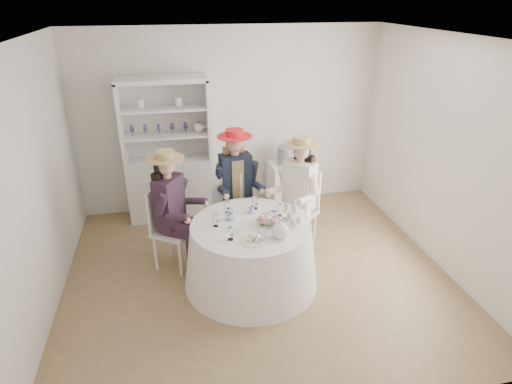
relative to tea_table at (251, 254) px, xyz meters
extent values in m
plane|color=olive|center=(0.11, 0.12, -0.38)|extent=(4.50, 4.50, 0.00)
plane|color=white|center=(0.11, 0.12, 2.32)|extent=(4.50, 4.50, 0.00)
plane|color=silver|center=(0.11, 2.12, 0.97)|extent=(4.50, 0.00, 4.50)
plane|color=silver|center=(0.11, -1.88, 0.97)|extent=(4.50, 0.00, 4.50)
plane|color=silver|center=(-2.14, 0.12, 0.97)|extent=(0.00, 4.50, 4.50)
plane|color=silver|center=(2.36, 0.12, 0.97)|extent=(0.00, 4.50, 4.50)
cone|color=white|center=(0.00, 0.00, -0.01)|extent=(1.54, 1.54, 0.75)
cylinder|color=white|center=(0.00, 0.00, 0.38)|extent=(1.34, 1.34, 0.02)
cube|color=silver|center=(-0.84, 1.87, 0.08)|extent=(1.30, 0.77, 0.92)
cube|color=silver|center=(-0.84, 2.08, 1.10)|extent=(1.19, 0.37, 1.12)
cube|color=silver|center=(-0.84, 1.87, 1.66)|extent=(1.30, 0.77, 0.06)
cube|color=silver|center=(-1.43, 1.87, 1.10)|extent=(0.16, 0.45, 1.12)
cube|color=silver|center=(-0.25, 1.87, 1.10)|extent=(0.16, 0.45, 1.12)
cube|color=silver|center=(-0.84, 1.87, 0.89)|extent=(1.21, 0.70, 0.03)
cube|color=silver|center=(-0.84, 1.87, 1.27)|extent=(1.21, 0.70, 0.03)
sphere|color=white|center=(-0.38, 1.87, 0.97)|extent=(0.14, 0.14, 0.14)
cube|color=silver|center=(0.90, 1.79, -0.02)|extent=(0.48, 0.48, 0.73)
cylinder|color=black|center=(0.90, 1.79, 0.48)|extent=(0.37, 0.37, 0.28)
cube|color=silver|center=(-0.85, 0.53, 0.10)|extent=(0.59, 0.59, 0.04)
cylinder|color=silver|center=(-0.79, 0.30, -0.15)|extent=(0.04, 0.04, 0.47)
cylinder|color=silver|center=(-0.61, 0.58, -0.15)|extent=(0.04, 0.04, 0.47)
cylinder|color=silver|center=(-1.08, 0.48, -0.15)|extent=(0.04, 0.04, 0.47)
cylinder|color=silver|center=(-0.90, 0.77, -0.15)|extent=(0.04, 0.04, 0.47)
cube|color=silver|center=(-1.01, 0.64, 0.38)|extent=(0.24, 0.36, 0.53)
cube|color=black|center=(-0.86, 0.54, 0.49)|extent=(0.38, 0.44, 0.62)
cube|color=black|center=(-0.79, 0.38, 0.18)|extent=(0.38, 0.31, 0.13)
cylinder|color=black|center=(-0.66, 0.30, -0.14)|extent=(0.11, 0.11, 0.49)
cylinder|color=black|center=(-0.95, 0.34, 0.56)|extent=(0.21, 0.18, 0.29)
cube|color=black|center=(-0.69, 0.54, 0.18)|extent=(0.38, 0.31, 0.13)
cylinder|color=black|center=(-0.56, 0.46, -0.14)|extent=(0.11, 0.11, 0.49)
cylinder|color=black|center=(-0.71, 0.71, 0.56)|extent=(0.21, 0.18, 0.29)
cylinder|color=#D8A889|center=(-0.86, 0.54, 0.82)|extent=(0.10, 0.10, 0.08)
sphere|color=#D8A889|center=(-0.86, 0.54, 0.93)|extent=(0.20, 0.20, 0.20)
sphere|color=black|center=(-0.90, 0.57, 0.92)|extent=(0.20, 0.20, 0.20)
cube|color=black|center=(-0.94, 0.59, 0.67)|extent=(0.21, 0.26, 0.40)
cylinder|color=tan|center=(-0.86, 0.54, 1.03)|extent=(0.42, 0.42, 0.01)
cylinder|color=tan|center=(-0.86, 0.54, 1.07)|extent=(0.21, 0.21, 0.08)
cube|color=silver|center=(0.00, 1.00, 0.11)|extent=(0.49, 0.49, 0.04)
cylinder|color=silver|center=(-0.15, 0.80, -0.14)|extent=(0.04, 0.04, 0.48)
cylinder|color=silver|center=(0.20, 0.85, -0.14)|extent=(0.04, 0.04, 0.48)
cylinder|color=silver|center=(-0.19, 1.15, -0.14)|extent=(0.04, 0.04, 0.48)
cylinder|color=silver|center=(0.16, 1.20, -0.14)|extent=(0.04, 0.04, 0.48)
cube|color=silver|center=(-0.02, 1.20, 0.41)|extent=(0.42, 0.08, 0.55)
cube|color=#182031|center=(0.00, 1.02, 0.52)|extent=(0.42, 0.27, 0.64)
cube|color=tan|center=(0.00, 1.02, 0.52)|extent=(0.18, 0.26, 0.55)
cube|color=#182031|center=(-0.08, 0.86, 0.20)|extent=(0.19, 0.39, 0.13)
cylinder|color=#182031|center=(-0.06, 0.70, -0.13)|extent=(0.11, 0.11, 0.51)
cylinder|color=#182031|center=(-0.22, 0.95, 0.60)|extent=(0.12, 0.20, 0.30)
cube|color=#182031|center=(0.12, 0.88, 0.20)|extent=(0.19, 0.39, 0.13)
cylinder|color=#182031|center=(0.14, 0.73, -0.13)|extent=(0.11, 0.11, 0.51)
cylinder|color=#182031|center=(0.23, 1.01, 0.60)|extent=(0.12, 0.20, 0.30)
cylinder|color=#D8A889|center=(0.00, 1.02, 0.86)|extent=(0.10, 0.10, 0.09)
sphere|color=#D8A889|center=(0.00, 1.02, 0.98)|extent=(0.21, 0.21, 0.21)
sphere|color=tan|center=(-0.01, 1.07, 0.96)|extent=(0.21, 0.21, 0.21)
cube|color=tan|center=(-0.01, 1.11, 0.71)|extent=(0.27, 0.12, 0.42)
cylinder|color=red|center=(0.00, 1.02, 1.08)|extent=(0.44, 0.44, 0.01)
cylinder|color=red|center=(0.00, 1.02, 1.12)|extent=(0.22, 0.22, 0.09)
cube|color=silver|center=(0.75, 0.66, 0.10)|extent=(0.60, 0.60, 0.04)
cylinder|color=silver|center=(0.51, 0.68, -0.15)|extent=(0.04, 0.04, 0.47)
cylinder|color=silver|center=(0.73, 0.42, -0.15)|extent=(0.04, 0.04, 0.47)
cylinder|color=silver|center=(0.77, 0.90, -0.15)|extent=(0.04, 0.04, 0.47)
cylinder|color=silver|center=(0.99, 0.64, -0.15)|extent=(0.04, 0.04, 0.47)
cube|color=silver|center=(0.90, 0.79, 0.39)|extent=(0.29, 0.33, 0.54)
cube|color=white|center=(0.76, 0.68, 0.50)|extent=(0.41, 0.43, 0.62)
cube|color=white|center=(0.59, 0.65, 0.19)|extent=(0.37, 0.34, 0.13)
cylinder|color=white|center=(0.47, 0.56, -0.14)|extent=(0.11, 0.11, 0.49)
cylinder|color=white|center=(0.59, 0.82, 0.57)|extent=(0.20, 0.19, 0.29)
cube|color=white|center=(0.71, 0.51, 0.19)|extent=(0.37, 0.34, 0.13)
cylinder|color=white|center=(0.60, 0.41, -0.14)|extent=(0.11, 0.11, 0.49)
cylinder|color=white|center=(0.88, 0.48, 0.57)|extent=(0.20, 0.19, 0.29)
cylinder|color=#D8A889|center=(0.76, 0.68, 0.83)|extent=(0.10, 0.10, 0.09)
sphere|color=#D8A889|center=(0.76, 0.68, 0.95)|extent=(0.20, 0.20, 0.20)
sphere|color=black|center=(0.80, 0.71, 0.93)|extent=(0.20, 0.20, 0.20)
cube|color=black|center=(0.83, 0.73, 0.68)|extent=(0.23, 0.25, 0.41)
cylinder|color=tan|center=(0.76, 0.68, 1.04)|extent=(0.43, 0.43, 0.01)
cylinder|color=tan|center=(0.76, 0.68, 1.09)|extent=(0.21, 0.21, 0.09)
cube|color=silver|center=(-0.13, 1.11, 0.08)|extent=(0.42, 0.42, 0.04)
cylinder|color=silver|center=(0.04, 1.27, -0.15)|extent=(0.04, 0.04, 0.46)
cylinder|color=silver|center=(-0.29, 1.28, -0.15)|extent=(0.04, 0.04, 0.46)
cylinder|color=silver|center=(0.03, 0.94, -0.15)|extent=(0.04, 0.04, 0.46)
cylinder|color=silver|center=(-0.30, 0.95, -0.15)|extent=(0.04, 0.04, 0.46)
cube|color=silver|center=(-0.13, 0.92, 0.36)|extent=(0.39, 0.04, 0.52)
imported|color=white|center=(-0.21, 0.15, 0.42)|extent=(0.10, 0.10, 0.07)
imported|color=white|center=(0.07, 0.27, 0.42)|extent=(0.09, 0.09, 0.07)
imported|color=white|center=(0.29, 0.11, 0.42)|extent=(0.10, 0.10, 0.07)
imported|color=white|center=(0.20, -0.02, 0.41)|extent=(0.24, 0.24, 0.06)
sphere|color=pink|center=(0.24, -0.07, 0.48)|extent=(0.07, 0.07, 0.07)
sphere|color=white|center=(0.23, -0.03, 0.48)|extent=(0.07, 0.07, 0.07)
sphere|color=pink|center=(0.20, -0.01, 0.48)|extent=(0.07, 0.07, 0.07)
sphere|color=white|center=(0.17, -0.01, 0.48)|extent=(0.07, 0.07, 0.07)
sphere|color=pink|center=(0.14, -0.03, 0.48)|extent=(0.07, 0.07, 0.07)
sphere|color=white|center=(0.13, -0.07, 0.48)|extent=(0.07, 0.07, 0.07)
sphere|color=pink|center=(0.14, -0.10, 0.48)|extent=(0.07, 0.07, 0.07)
sphere|color=white|center=(0.17, -0.13, 0.48)|extent=(0.07, 0.07, 0.07)
sphere|color=pink|center=(0.20, -0.13, 0.48)|extent=(0.07, 0.07, 0.07)
sphere|color=white|center=(0.23, -0.10, 0.48)|extent=(0.07, 0.07, 0.07)
sphere|color=white|center=(0.25, -0.34, 0.47)|extent=(0.18, 0.18, 0.18)
cylinder|color=white|center=(0.36, -0.34, 0.48)|extent=(0.11, 0.03, 0.09)
cylinder|color=white|center=(0.25, -0.34, 0.56)|extent=(0.04, 0.04, 0.02)
cylinder|color=white|center=(-0.04, -0.35, 0.39)|extent=(0.27, 0.27, 0.01)
cube|color=beige|center=(-0.09, -0.37, 0.42)|extent=(0.06, 0.04, 0.03)
cube|color=beige|center=(-0.04, -0.35, 0.43)|extent=(0.07, 0.06, 0.03)
cube|color=beige|center=(0.02, -0.33, 0.42)|extent=(0.08, 0.07, 0.03)
cube|color=beige|center=(-0.06, -0.31, 0.43)|extent=(0.07, 0.07, 0.03)
cube|color=beige|center=(-0.01, -0.39, 0.42)|extent=(0.07, 0.08, 0.03)
cylinder|color=white|center=(0.44, -0.09, 0.39)|extent=(0.27, 0.27, 0.01)
cylinder|color=white|center=(0.44, -0.09, 0.48)|extent=(0.02, 0.02, 0.18)
cylinder|color=white|center=(0.44, -0.09, 0.56)|extent=(0.20, 0.20, 0.01)
camera|label=1|loc=(-0.79, -4.04, 2.71)|focal=30.00mm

